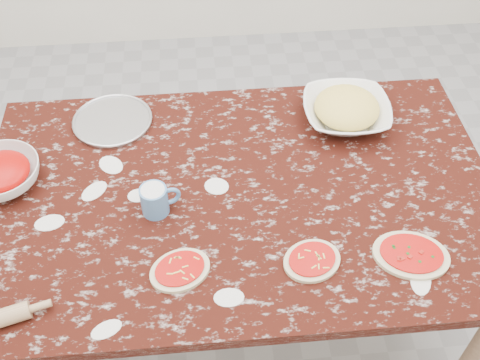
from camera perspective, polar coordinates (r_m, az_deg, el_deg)
name	(u,v)px	position (r m, az deg, el deg)	size (l,w,h in m)	color
ground	(240,313)	(2.38, 0.00, -13.13)	(4.00, 4.00, 0.00)	gray
worktable	(240,208)	(1.83, 0.00, -2.81)	(1.60, 1.00, 0.75)	black
pizza_tray	(113,121)	(2.04, -12.62, 5.78)	(0.27, 0.27, 0.01)	#B2B2B7
sauce_bowl	(1,175)	(1.91, -22.76, 0.46)	(0.24, 0.24, 0.08)	white
cheese_bowl	(346,112)	(2.01, 10.56, 6.68)	(0.30, 0.30, 0.07)	white
flour_mug	(156,200)	(1.70, -8.45, -1.96)	(0.12, 0.08, 0.10)	#4E7FB7
pizza_left	(180,270)	(1.59, -6.03, -8.94)	(0.21, 0.19, 0.02)	beige
pizza_mid	(312,260)	(1.61, 7.21, -7.99)	(0.20, 0.19, 0.02)	beige
pizza_right	(411,255)	(1.68, 16.74, -7.18)	(0.25, 0.21, 0.02)	beige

